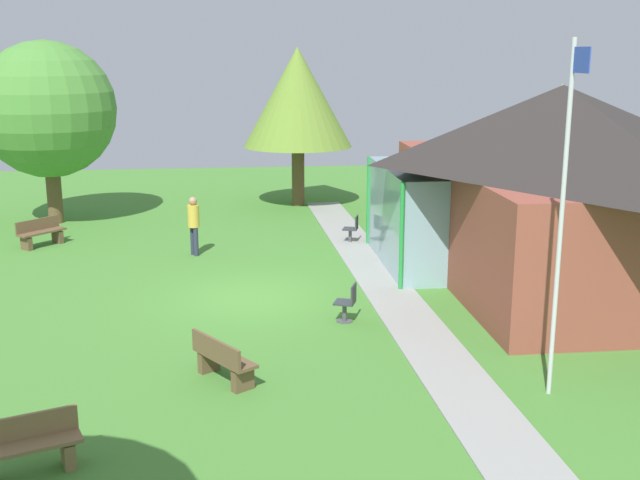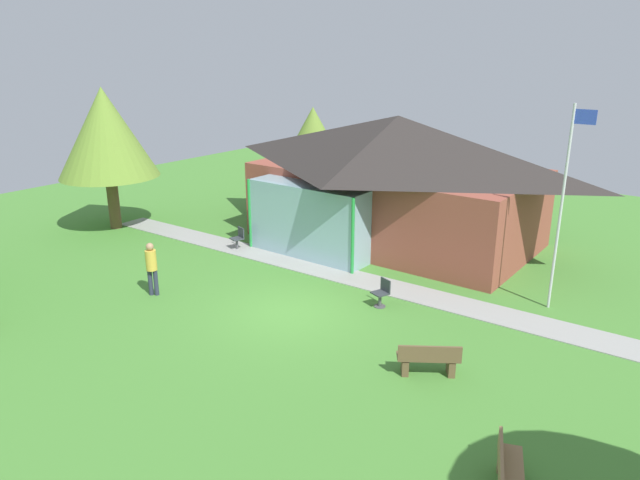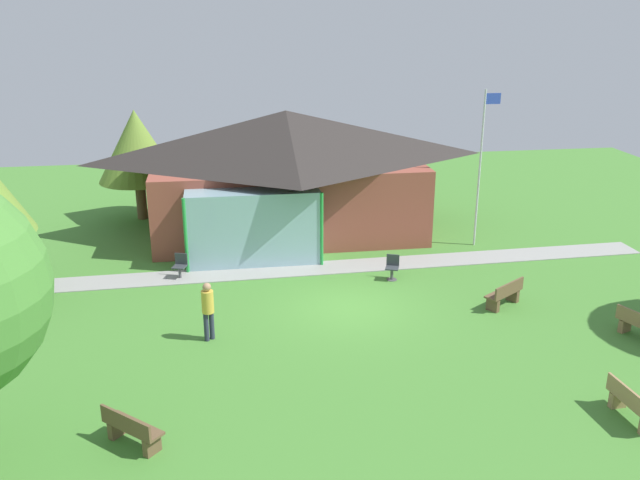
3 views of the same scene
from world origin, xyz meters
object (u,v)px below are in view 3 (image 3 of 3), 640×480
Objects in this scene: flagpole at (481,162)px; bench_mid_right at (505,294)px; patio_chair_west at (180,267)px; pavilion at (285,171)px; bench_front_right at (632,405)px; visitor_strolling_lawn at (208,307)px; patio_chair_lawn_spare at (392,268)px; tree_behind_pavilion_left at (137,146)px; bench_front_left at (131,430)px.

bench_mid_right is (-1.19, -5.69, -2.93)m from flagpole.
pavilion is at bearing -114.66° from patio_chair_west.
flagpole is 3.97× the size of bench_front_right.
pavilion is at bearing -141.40° from visitor_strolling_lawn.
visitor_strolling_lawn reaches higher than bench_mid_right.
patio_chair_lawn_spare is 0.18× the size of tree_behind_pavilion_left.
flagpole is 7.05× the size of patio_chair_lawn_spare.
bench_front_right is at bearing 130.41° from patio_chair_lawn_spare.
pavilion is 13.57× the size of patio_chair_west.
visitor_strolling_lawn reaches higher than patio_chair_lawn_spare.
bench_front_left is 1.63× the size of patio_chair_west.
patio_chair_west is (-10.53, 10.30, 0.01)m from bench_front_right.
bench_mid_right is at bearing -54.68° from pavilion.
bench_front_right is at bearing 117.41° from visitor_strolling_lawn.
pavilion is 15.07m from bench_front_left.
pavilion is at bearing -41.46° from patio_chair_lawn_spare.
patio_chair_west is at bearing -111.07° from visitor_strolling_lawn.
visitor_strolling_lawn is 12.71m from tree_behind_pavilion_left.
patio_chair_lawn_spare is (-4.12, -2.97, -2.91)m from flagpole.
bench_front_left is 12.19m from bench_mid_right.
flagpole is at bearing 179.69° from visitor_strolling_lawn.
patio_chair_lawn_spare is at bearing 103.27° from bench_mid_right.
patio_chair_lawn_spare reaches higher than bench_front_right.
visitor_strolling_lawn is at bearing -147.57° from flagpole.
patio_chair_lawn_spare is at bearing -42.95° from tree_behind_pavilion_left.
patio_chair_lawn_spare is at bearing -144.22° from flagpole.
patio_chair_lawn_spare is 7.24m from visitor_strolling_lawn.
bench_front_right is at bearing -54.72° from tree_behind_pavilion_left.
patio_chair_west is at bearing -75.12° from tree_behind_pavilion_left.
tree_behind_pavilion_left reaches higher than bench_mid_right.
bench_mid_right is at bearing 152.86° from visitor_strolling_lawn.
patio_chair_west is (-10.17, 3.93, 0.01)m from bench_mid_right.
visitor_strolling_lawn is (-9.53, 5.47, 0.62)m from bench_front_right.
tree_behind_pavilion_left reaches higher than patio_chair_lawn_spare.
flagpole is 14.43m from tree_behind_pavilion_left.
patio_chair_west is (-11.36, -1.76, -2.91)m from flagpole.
pavilion is 6.71× the size of visitor_strolling_lawn.
tree_behind_pavilion_left is (-1.95, 7.34, 2.83)m from patio_chair_west.
bench_front_right is at bearing 38.61° from bench_front_left.
visitor_strolling_lawn is at bearing -108.67° from pavilion.
pavilion is 10.03m from visitor_strolling_lawn.
visitor_strolling_lawn is 0.36× the size of tree_behind_pavilion_left.
visitor_strolling_lawn reaches higher than bench_front_right.
patio_chair_west reaches higher than bench_mid_right.
flagpole reaches higher than bench_front_right.
flagpole is at bearing 85.71° from bench_front_left.
tree_behind_pavilion_left is at bearing -109.12° from visitor_strolling_lawn.
flagpole reaches higher than patio_chair_west.
patio_chair_west is 7.34m from patio_chair_lawn_spare.
bench_front_left is 17.18m from tree_behind_pavilion_left.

